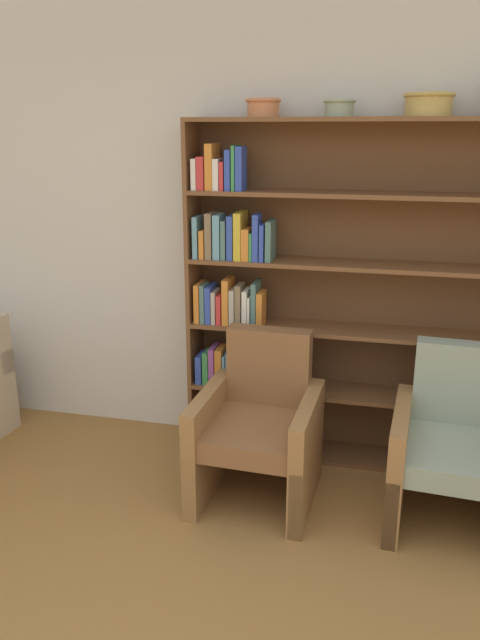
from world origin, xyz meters
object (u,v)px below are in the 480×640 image
bookshelf (328,302)px  bowl_slate (339,107)px  armchair_cushioned (455,450)px  bowl_brass (429,103)px  bowl_cream (263,106)px  armchair_leather (259,428)px

bookshelf → bowl_slate: (0.02, -0.02, 1.11)m
armchair_cushioned → bowl_brass: bearing=-59.8°
bowl_cream → bowl_brass: bearing=0.0°
bowl_brass → armchair_leather: size_ratio=0.30×
bowl_cream → armchair_cushioned: size_ratio=0.22×
bowl_cream → armchair_leather: bearing=-79.0°
bowl_brass → armchair_cushioned: (0.26, -0.52, -1.73)m
bookshelf → armchair_leather: size_ratio=2.32×
bookshelf → armchair_leather: bearing=-119.3°
bowl_slate → bowl_cream: bearing=180.0°
armchair_leather → armchair_cushioned: 1.04m
bookshelf → armchair_cushioned: (0.74, -0.54, -0.61)m
bookshelf → bowl_brass: bowl_brass is taller
bowl_slate → bowl_brass: bearing=0.0°
bowl_cream → bowl_slate: bowl_cream is taller
bowl_cream → bowl_slate: bearing=0.0°
bowl_cream → armchair_cushioned: bowl_cream is taller
bowl_cream → armchair_cushioned: bearing=-24.5°
bowl_slate → bowl_brass: bowl_brass is taller
bookshelf → armchair_leather: bookshelf is taller
bowl_cream → armchair_cushioned: (1.14, -0.52, -1.72)m
bookshelf → bowl_cream: size_ratio=10.53×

